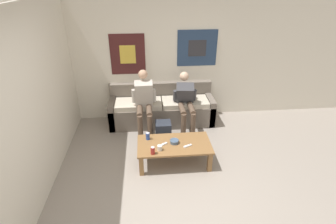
% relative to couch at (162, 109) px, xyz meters
% --- Properties ---
extents(ground_plane, '(18.00, 18.00, 0.00)m').
position_rel_couch_xyz_m(ground_plane, '(0.07, -2.30, -0.30)').
color(ground_plane, gray).
extents(wall_back, '(10.00, 0.07, 2.55)m').
position_rel_couch_xyz_m(wall_back, '(0.07, 0.34, 0.98)').
color(wall_back, silver).
rests_on(wall_back, ground_plane).
extents(wall_left, '(0.05, 10.00, 2.55)m').
position_rel_couch_xyz_m(wall_left, '(-1.80, -2.30, 0.98)').
color(wall_left, silver).
rests_on(wall_left, ground_plane).
extents(couch, '(2.16, 0.67, 0.81)m').
position_rel_couch_xyz_m(couch, '(0.00, 0.00, 0.00)').
color(couch, '#70665B').
rests_on(couch, ground_plane).
extents(coffee_table, '(1.20, 0.64, 0.37)m').
position_rel_couch_xyz_m(coffee_table, '(0.11, -1.39, 0.02)').
color(coffee_table, olive).
rests_on(coffee_table, ground_plane).
extents(person_seated_adult, '(0.47, 0.80, 1.24)m').
position_rel_couch_xyz_m(person_seated_adult, '(-0.36, -0.36, 0.38)').
color(person_seated_adult, brown).
rests_on(person_seated_adult, ground_plane).
extents(person_seated_teen, '(0.47, 0.93, 1.13)m').
position_rel_couch_xyz_m(person_seated_teen, '(0.45, -0.33, 0.33)').
color(person_seated_teen, brown).
rests_on(person_seated_teen, ground_plane).
extents(backpack, '(0.29, 0.30, 0.39)m').
position_rel_couch_xyz_m(backpack, '(-0.02, -0.72, -0.11)').
color(backpack, '#282D38').
rests_on(backpack, ground_plane).
extents(ceramic_bowl, '(0.15, 0.15, 0.06)m').
position_rel_couch_xyz_m(ceramic_bowl, '(0.11, -1.37, 0.11)').
color(ceramic_bowl, '#475B75').
rests_on(ceramic_bowl, coffee_table).
extents(pillar_candle, '(0.08, 0.08, 0.10)m').
position_rel_couch_xyz_m(pillar_candle, '(-0.14, -1.55, 0.12)').
color(pillar_candle, silver).
rests_on(pillar_candle, coffee_table).
extents(drink_can_blue, '(0.07, 0.07, 0.12)m').
position_rel_couch_xyz_m(drink_can_blue, '(-0.32, -1.22, 0.14)').
color(drink_can_blue, '#28479E').
rests_on(drink_can_blue, coffee_table).
extents(drink_can_red, '(0.07, 0.07, 0.12)m').
position_rel_couch_xyz_m(drink_can_red, '(-0.25, -1.64, 0.14)').
color(drink_can_red, maroon).
rests_on(drink_can_red, coffee_table).
extents(game_controller_near_left, '(0.15, 0.09, 0.03)m').
position_rel_couch_xyz_m(game_controller_near_left, '(0.32, -1.49, 0.09)').
color(game_controller_near_left, white).
rests_on(game_controller_near_left, coffee_table).
extents(game_controller_near_right, '(0.14, 0.11, 0.03)m').
position_rel_couch_xyz_m(game_controller_near_right, '(-0.07, -1.42, 0.09)').
color(game_controller_near_right, white).
rests_on(game_controller_near_right, coffee_table).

